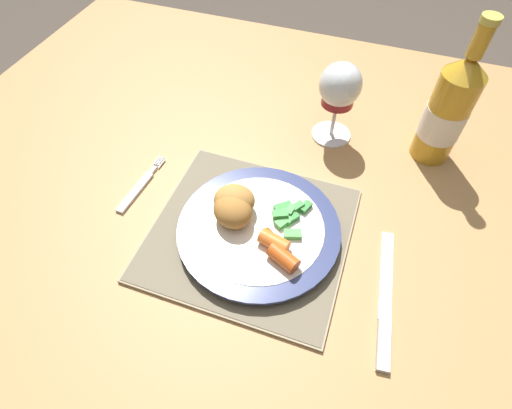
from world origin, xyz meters
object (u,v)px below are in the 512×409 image
at_px(dining_table, 247,213).
at_px(wine_glass, 340,89).
at_px(dinner_plate, 259,230).
at_px(fork, 138,188).
at_px(table_knife, 385,307).
at_px(bottle, 448,111).

height_order(dining_table, wine_glass, wine_glass).
bearing_deg(dinner_plate, wine_glass, 78.29).
bearing_deg(dinner_plate, fork, 174.24).
height_order(fork, table_knife, table_knife).
xyz_separation_m(table_knife, bottle, (0.03, 0.34, 0.09)).
bearing_deg(dinner_plate, dining_table, 120.40).
height_order(dining_table, bottle, bottle).
xyz_separation_m(dinner_plate, fork, (-0.23, 0.02, -0.01)).
bearing_deg(fork, wine_glass, 40.88).
bearing_deg(fork, dining_table, 21.95).
bearing_deg(dining_table, bottle, 32.62).
xyz_separation_m(dining_table, wine_glass, (0.11, 0.18, 0.19)).
height_order(dinner_plate, table_knife, dinner_plate).
height_order(dinner_plate, bottle, bottle).
xyz_separation_m(dinner_plate, bottle, (0.24, 0.28, 0.08)).
height_order(dining_table, table_knife, table_knife).
bearing_deg(fork, bottle, 28.89).
relative_size(fork, bottle, 0.52).
distance_m(dining_table, dinner_plate, 0.15).
distance_m(fork, bottle, 0.54).
bearing_deg(bottle, dining_table, -147.38).
distance_m(dining_table, wine_glass, 0.28).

